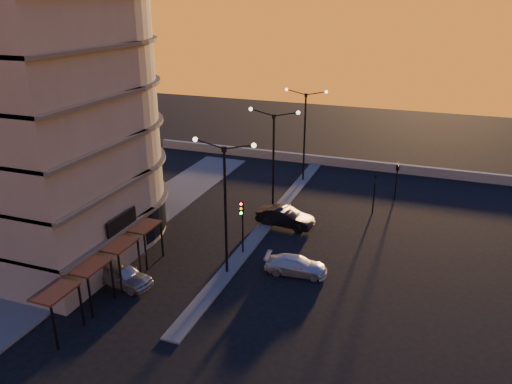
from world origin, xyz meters
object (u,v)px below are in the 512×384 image
object	(u,v)px
traffic_light_main	(242,219)
car_wagon	(296,265)
car_sedan	(285,217)
streetlamp_mid	(273,156)
car_hatchback	(122,275)

from	to	relation	value
traffic_light_main	car_wagon	bearing A→B (deg)	-15.87
traffic_light_main	car_sedan	xyz separation A→B (m)	(1.50, 5.88, -2.10)
streetlamp_mid	car_wagon	bearing A→B (deg)	-61.84
car_sedan	car_wagon	xyz separation A→B (m)	(3.00, -7.16, -0.16)
car_wagon	car_hatchback	bearing A→B (deg)	111.76
car_wagon	car_sedan	bearing A→B (deg)	17.20
car_sedan	traffic_light_main	bearing A→B (deg)	171.54
streetlamp_mid	car_hatchback	world-z (taller)	streetlamp_mid
car_hatchback	car_wagon	size ratio (longest dim) A/B	1.00
car_hatchback	car_sedan	xyz separation A→B (m)	(7.41, 12.53, 0.05)
car_hatchback	streetlamp_mid	bearing A→B (deg)	-15.01
streetlamp_mid	traffic_light_main	xyz separation A→B (m)	(0.00, -7.13, -2.70)
traffic_light_main	car_sedan	distance (m)	6.42
car_sedan	car_wagon	world-z (taller)	car_sedan
car_hatchback	car_wagon	world-z (taller)	car_hatchback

